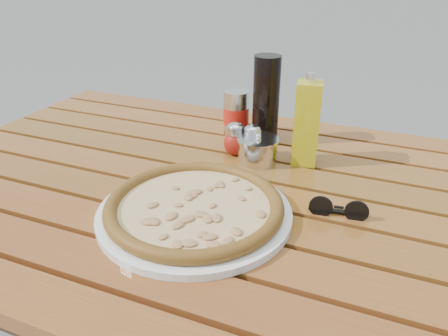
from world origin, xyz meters
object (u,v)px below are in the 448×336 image
at_px(table, 220,215).
at_px(olive_oil_cruet, 307,123).
at_px(sunglasses, 338,209).
at_px(plate, 195,213).
at_px(pizza, 194,206).
at_px(soda_can, 236,114).
at_px(dark_bottle, 266,100).
at_px(oregano_shaker, 252,142).
at_px(pepper_shaker, 235,140).
at_px(parmesan_tin, 258,150).

distance_m(table, olive_oil_cruet, 0.28).
bearing_deg(olive_oil_cruet, sunglasses, -61.03).
distance_m(plate, olive_oil_cruet, 0.34).
xyz_separation_m(table, plate, (0.00, -0.13, 0.08)).
xyz_separation_m(pizza, soda_can, (-0.07, 0.40, 0.04)).
bearing_deg(dark_bottle, oregano_shaker, -89.44).
bearing_deg(pizza, olive_oil_cruet, 66.30).
bearing_deg(dark_bottle, soda_can, 171.24).
relative_size(pepper_shaker, olive_oil_cruet, 0.39).
height_order(table, pizza, pizza).
height_order(table, pepper_shaker, pepper_shaker).
xyz_separation_m(dark_bottle, parmesan_tin, (0.02, -0.12, -0.08)).
bearing_deg(parmesan_tin, pepper_shaker, 163.94).
height_order(pepper_shaker, sunglasses, pepper_shaker).
bearing_deg(sunglasses, olive_oil_cruet, 111.50).
bearing_deg(dark_bottle, pepper_shaker, -111.89).
height_order(olive_oil_cruet, sunglasses, olive_oil_cruet).
distance_m(pepper_shaker, olive_oil_cruet, 0.17).
relative_size(plate, olive_oil_cruet, 1.71).
xyz_separation_m(table, olive_oil_cruet, (0.14, 0.17, 0.17)).
bearing_deg(table, dark_bottle, 86.77).
xyz_separation_m(table, soda_can, (-0.07, 0.27, 0.13)).
distance_m(pizza, sunglasses, 0.27).
bearing_deg(olive_oil_cruet, oregano_shaker, -171.48).
relative_size(pepper_shaker, soda_can, 0.68).
xyz_separation_m(soda_can, olive_oil_cruet, (0.21, -0.09, 0.04)).
relative_size(pizza, pepper_shaker, 5.12).
bearing_deg(pepper_shaker, olive_oil_cruet, 7.15).
xyz_separation_m(table, oregano_shaker, (0.02, 0.16, 0.11)).
xyz_separation_m(pepper_shaker, soda_can, (-0.04, 0.12, 0.02)).
distance_m(dark_bottle, sunglasses, 0.38).
bearing_deg(table, soda_can, 104.46).
height_order(pizza, soda_can, soda_can).
height_order(table, dark_bottle, dark_bottle).
bearing_deg(soda_can, pepper_shaker, -69.76).
height_order(pizza, parmesan_tin, parmesan_tin).
distance_m(pepper_shaker, sunglasses, 0.33).
bearing_deg(table, olive_oil_cruet, 51.81).
xyz_separation_m(oregano_shaker, parmesan_tin, (0.02, -0.02, -0.01)).
distance_m(olive_oil_cruet, parmesan_tin, 0.13).
bearing_deg(soda_can, olive_oil_cruet, -24.74).
xyz_separation_m(pizza, dark_bottle, (0.01, 0.39, 0.09)).
bearing_deg(parmesan_tin, sunglasses, -37.64).
xyz_separation_m(table, sunglasses, (0.25, -0.03, 0.09)).
bearing_deg(sunglasses, plate, -165.09).
height_order(table, olive_oil_cruet, olive_oil_cruet).
relative_size(oregano_shaker, parmesan_tin, 0.73).
xyz_separation_m(soda_can, parmesan_tin, (0.11, -0.13, -0.03)).
height_order(oregano_shaker, olive_oil_cruet, olive_oil_cruet).
bearing_deg(sunglasses, oregano_shaker, 134.21).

